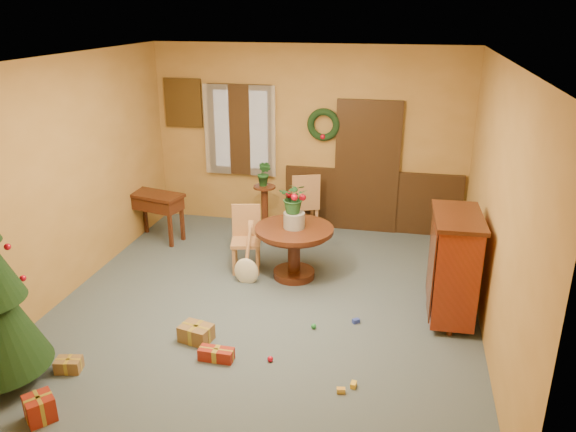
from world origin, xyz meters
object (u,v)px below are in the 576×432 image
(dining_table, at_px, (294,243))
(chair_near, at_px, (246,236))
(writing_desk, at_px, (156,205))
(sideboard, at_px, (453,264))

(dining_table, bearing_deg, chair_near, 169.37)
(dining_table, xyz_separation_m, writing_desk, (-2.33, 0.82, 0.07))
(chair_near, xyz_separation_m, sideboard, (2.67, -0.76, 0.20))
(sideboard, bearing_deg, writing_desk, 161.29)
(dining_table, bearing_deg, sideboard, -17.83)
(dining_table, bearing_deg, writing_desk, 160.55)
(chair_near, height_order, writing_desk, chair_near)
(sideboard, bearing_deg, chair_near, 164.00)
(dining_table, distance_m, chair_near, 0.71)
(dining_table, height_order, writing_desk, writing_desk)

